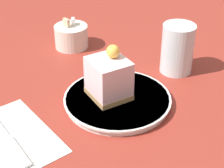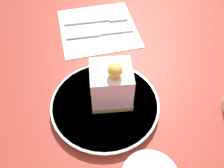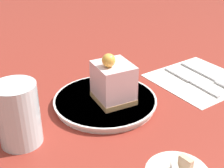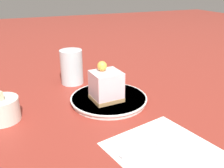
% 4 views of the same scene
% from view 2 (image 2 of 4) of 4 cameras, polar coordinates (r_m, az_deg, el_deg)
% --- Properties ---
extents(ground_plane, '(4.00, 4.00, 0.00)m').
position_cam_2_polar(ground_plane, '(0.53, -0.36, -4.03)').
color(ground_plane, maroon).
extents(plate, '(0.22, 0.22, 0.02)m').
position_cam_2_polar(plate, '(0.52, -1.79, -4.72)').
color(plate, silver).
rests_on(plate, ground_plane).
extents(cake_slice, '(0.08, 0.09, 0.11)m').
position_cam_2_polar(cake_slice, '(0.48, -0.86, -0.14)').
color(cake_slice, '#AD8451').
rests_on(cake_slice, plate).
extents(napkin, '(0.25, 0.24, 0.00)m').
position_cam_2_polar(napkin, '(0.70, -3.34, 12.69)').
color(napkin, white).
rests_on(napkin, ground_plane).
extents(fork, '(0.05, 0.18, 0.00)m').
position_cam_2_polar(fork, '(0.72, -2.46, 14.44)').
color(fork, silver).
rests_on(fork, napkin).
extents(knife, '(0.04, 0.18, 0.00)m').
position_cam_2_polar(knife, '(0.68, -4.34, 11.27)').
color(knife, silver).
rests_on(knife, napkin).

